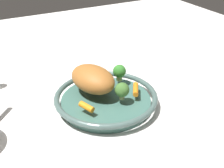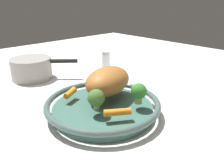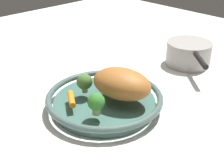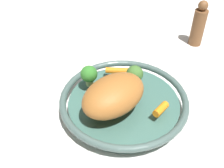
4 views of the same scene
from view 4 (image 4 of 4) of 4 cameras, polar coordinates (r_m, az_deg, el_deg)
ground_plane at (r=0.64m, az=2.55°, el=-5.37°), size 2.04×2.04×0.00m
serving_bowl at (r=0.62m, az=2.61°, el=-3.94°), size 0.31×0.31×0.04m
roast_chicken_piece at (r=0.55m, az=0.38°, el=-2.44°), size 0.18×0.14×0.08m
baby_carrot_right at (r=0.67m, az=1.28°, el=2.97°), size 0.06×0.05×0.02m
baby_carrot_near_rim at (r=0.57m, az=10.73°, el=-5.46°), size 0.05×0.03×0.02m
broccoli_floret_mid at (r=0.62m, az=-5.09°, el=2.09°), size 0.04×0.04×0.05m
broccoli_floret_edge at (r=0.63m, az=5.02°, el=2.19°), size 0.04×0.04×0.05m
pepper_mill at (r=0.89m, az=18.56°, el=12.21°), size 0.04×0.04×0.15m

